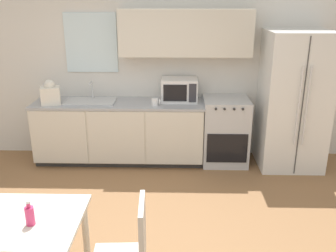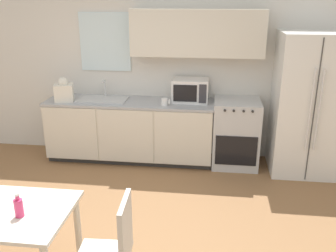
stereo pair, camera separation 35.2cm
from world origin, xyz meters
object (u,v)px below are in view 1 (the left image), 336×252
oven_range (225,131)px  microwave (179,90)px  coffee_mug (155,102)px  drink_bottle (30,215)px  refrigerator (293,101)px  dining_table (0,231)px  dining_chair_side (131,250)px

oven_range → microwave: bearing=171.7°
coffee_mug → drink_bottle: size_ratio=0.60×
refrigerator → dining_table: 3.90m
oven_range → dining_table: oven_range is taller
dining_chair_side → coffee_mug: bearing=-3.6°
oven_range → dining_table: 3.33m
dining_chair_side → refrigerator: bearing=-38.4°
oven_range → microwave: (-0.65, 0.10, 0.57)m
oven_range → refrigerator: bearing=-4.1°
refrigerator → dining_table: (-2.90, -2.59, -0.30)m
coffee_mug → dining_table: (-1.03, -2.50, -0.30)m
refrigerator → microwave: (-1.55, 0.16, 0.11)m
coffee_mug → dining_table: size_ratio=0.10×
refrigerator → dining_table: size_ratio=1.51×
oven_range → dining_chair_side: size_ratio=1.01×
microwave → dining_chair_side: (-0.36, -2.82, -0.50)m
refrigerator → oven_range: bearing=175.9°
coffee_mug → dining_chair_side: size_ratio=0.13×
coffee_mug → refrigerator: bearing=2.7°
coffee_mug → dining_chair_side: (-0.04, -2.58, -0.40)m
dining_table → refrigerator: bearing=41.7°
microwave → drink_bottle: size_ratio=2.53×
dining_chair_side → drink_bottle: bearing=86.4°
dining_chair_side → drink_bottle: drink_bottle is taller
oven_range → refrigerator: (0.90, -0.06, 0.47)m
dining_table → dining_chair_side: (0.99, -0.08, -0.10)m
refrigerator → dining_chair_side: size_ratio=2.01×
dining_table → drink_bottle: (0.27, -0.07, 0.18)m
dining_chair_side → oven_range: bearing=-23.2°
oven_range → refrigerator: 1.01m
coffee_mug → drink_bottle: (-0.76, -2.57, -0.12)m
dining_table → dining_chair_side: size_ratio=1.33×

